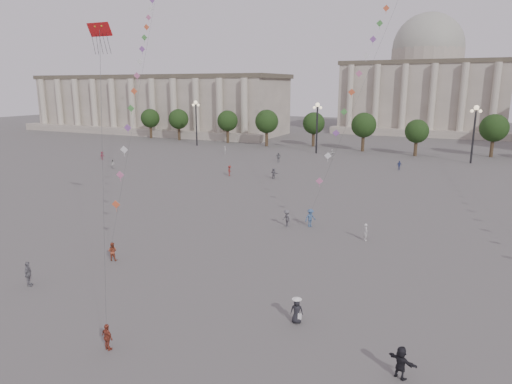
% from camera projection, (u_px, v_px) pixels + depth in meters
% --- Properties ---
extents(ground, '(360.00, 360.00, 0.00)m').
position_uv_depth(ground, '(201.00, 310.00, 29.50)').
color(ground, '#4E4C4A').
rests_on(ground, ground).
extents(hall_west, '(84.00, 26.22, 17.20)m').
position_uv_depth(hall_west, '(156.00, 104.00, 141.44)').
color(hall_west, gray).
rests_on(hall_west, ground).
extents(hall_central, '(48.30, 34.30, 35.50)m').
position_uv_depth(hall_central, '(424.00, 85.00, 139.91)').
color(hall_central, gray).
rests_on(hall_central, ground).
extents(tree_row, '(137.12, 5.12, 8.00)m').
position_uv_depth(tree_row, '(396.00, 128.00, 96.88)').
color(tree_row, '#3B2D1D').
rests_on(tree_row, ground).
extents(lamp_post_far_west, '(2.00, 0.90, 10.65)m').
position_uv_depth(lamp_post_far_west, '(196.00, 115.00, 108.16)').
color(lamp_post_far_west, '#262628').
rests_on(lamp_post_far_west, ground).
extents(lamp_post_mid_west, '(2.00, 0.90, 10.65)m').
position_uv_depth(lamp_post_mid_west, '(317.00, 119.00, 95.65)').
color(lamp_post_mid_west, '#262628').
rests_on(lamp_post_mid_west, ground).
extents(lamp_post_mid_east, '(2.00, 0.90, 10.65)m').
position_uv_depth(lamp_post_mid_east, '(475.00, 124.00, 83.14)').
color(lamp_post_mid_east, '#262628').
rests_on(lamp_post_mid_east, ground).
extents(person_crowd_0, '(1.01, 0.71, 1.59)m').
position_uv_depth(person_crowd_0, '(399.00, 165.00, 78.01)').
color(person_crowd_0, '#37437C').
rests_on(person_crowd_0, ground).
extents(person_crowd_1, '(0.99, 0.96, 1.61)m').
position_uv_depth(person_crowd_1, '(113.00, 164.00, 79.48)').
color(person_crowd_1, '#B5B5B1').
rests_on(person_crowd_1, ground).
extents(person_crowd_2, '(0.63, 1.06, 1.61)m').
position_uv_depth(person_crowd_2, '(102.00, 156.00, 88.69)').
color(person_crowd_2, maroon).
rests_on(person_crowd_2, ground).
extents(person_crowd_3, '(1.64, 1.14, 1.70)m').
position_uv_depth(person_crowd_3, '(401.00, 362.00, 22.48)').
color(person_crowd_3, black).
rests_on(person_crowd_3, ground).
extents(person_crowd_4, '(1.45, 1.60, 1.77)m').
position_uv_depth(person_crowd_4, '(332.00, 154.00, 90.40)').
color(person_crowd_4, silver).
rests_on(person_crowd_4, ground).
extents(person_crowd_6, '(1.33, 1.15, 1.78)m').
position_uv_depth(person_crowd_6, '(287.00, 218.00, 46.72)').
color(person_crowd_6, '#57565B').
rests_on(person_crowd_6, ground).
extents(person_crowd_10, '(0.57, 0.69, 1.63)m').
position_uv_depth(person_crowd_10, '(225.00, 150.00, 96.18)').
color(person_crowd_10, '#B8B7B3').
rests_on(person_crowd_10, ground).
extents(person_crowd_12, '(1.60, 1.13, 1.67)m').
position_uv_depth(person_crowd_12, '(274.00, 173.00, 70.75)').
color(person_crowd_12, slate).
rests_on(person_crowd_12, ground).
extents(person_crowd_13, '(0.62, 0.71, 1.64)m').
position_uv_depth(person_crowd_13, '(366.00, 232.00, 42.53)').
color(person_crowd_13, silver).
rests_on(person_crowd_13, ground).
extents(person_crowd_16, '(1.09, 0.53, 1.81)m').
position_uv_depth(person_crowd_16, '(278.00, 157.00, 86.01)').
color(person_crowd_16, slate).
rests_on(person_crowd_16, ground).
extents(person_crowd_17, '(0.85, 1.20, 1.69)m').
position_uv_depth(person_crowd_17, '(230.00, 171.00, 72.88)').
color(person_crowd_17, maroon).
rests_on(person_crowd_17, ground).
extents(tourist_0, '(0.96, 0.58, 1.54)m').
position_uv_depth(tourist_0, '(107.00, 337.00, 24.89)').
color(tourist_0, brown).
rests_on(tourist_0, ground).
extents(tourist_3, '(0.96, 1.15, 1.84)m').
position_uv_depth(tourist_3, '(28.00, 274.00, 32.86)').
color(tourist_3, slate).
rests_on(tourist_3, ground).
extents(kite_flyer_0, '(0.91, 0.81, 1.56)m').
position_uv_depth(kite_flyer_0, '(112.00, 251.00, 37.70)').
color(kite_flyer_0, brown).
rests_on(kite_flyer_0, ground).
extents(kite_flyer_1, '(1.31, 1.39, 1.89)m').
position_uv_depth(kite_flyer_1, '(310.00, 218.00, 46.64)').
color(kite_flyer_1, '#395780').
rests_on(kite_flyer_1, ground).
extents(hat_person, '(0.88, 0.70, 1.69)m').
position_uv_depth(hat_person, '(297.00, 310.00, 27.73)').
color(hat_person, black).
rests_on(hat_person, ground).
extents(dragon_kite, '(6.52, 6.57, 23.70)m').
position_uv_depth(dragon_kite, '(101.00, 41.00, 36.42)').
color(dragon_kite, red).
rests_on(dragon_kite, ground).
extents(kite_train_west, '(29.52, 48.76, 70.03)m').
position_uv_depth(kite_train_west, '(149.00, 23.00, 62.44)').
color(kite_train_west, '#3F3F3F').
rests_on(kite_train_west, ground).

